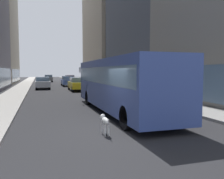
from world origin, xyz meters
name	(u,v)px	position (x,y,z in m)	size (l,w,h in m)	color
ground_plane	(58,84)	(0.00, 35.00, 0.00)	(120.00, 120.00, 0.00)	#232326
sidewalk_left	(25,84)	(-5.70, 35.00, 0.07)	(2.40, 110.00, 0.15)	#9E9991
sidewalk_right	(88,83)	(5.70, 35.00, 0.07)	(2.40, 110.00, 0.15)	gray
building_right_far	(112,23)	(11.90, 39.29, 12.64)	(9.48, 18.47, 25.29)	#A0937F
transit_bus	(119,82)	(1.20, 3.43, 1.78)	(2.78, 11.53, 3.05)	#33478C
car_yellow_taxi	(77,84)	(1.20, 19.32, 0.82)	(1.78, 4.66, 1.62)	yellow
car_blue_hatchback	(68,81)	(1.20, 29.18, 0.82)	(1.87, 4.25, 1.62)	#4C6BB7
car_silver_sedan	(43,83)	(-2.80, 23.90, 0.83)	(1.86, 4.73, 1.62)	#B7BABF
car_grey_wagon	(48,78)	(-1.20, 45.83, 0.82)	(1.76, 4.01, 1.62)	slate
car_red_coupe	(70,79)	(2.80, 39.79, 0.82)	(1.86, 4.29, 1.62)	red
dalmatian_dog	(105,121)	(-0.95, -1.13, 0.51)	(0.22, 0.96, 0.72)	white
traffic_light_near	(177,70)	(4.90, 3.16, 2.44)	(0.24, 0.41, 3.40)	black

